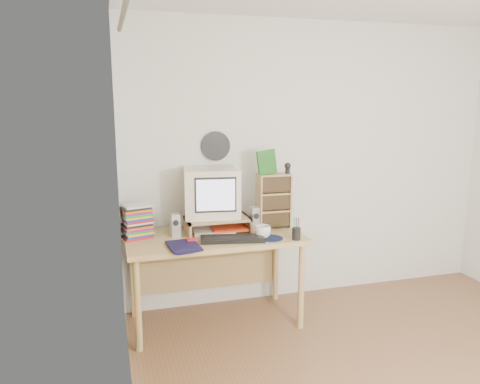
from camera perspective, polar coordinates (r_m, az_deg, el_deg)
back_wall at (r=4.34m, az=9.04°, el=3.55°), size 3.50×0.00×3.50m
left_wall at (r=2.22m, az=-13.46°, el=-4.09°), size 0.00×3.50×3.50m
curtain at (r=2.71m, az=-13.02°, el=-3.45°), size 0.00×2.20×2.20m
wall_disc at (r=4.00m, az=-2.99°, el=5.61°), size 0.25×0.02×0.25m
desk at (r=3.87m, az=-3.34°, el=-6.94°), size 1.40×0.70×0.75m
monitor_riser at (r=3.85m, az=-2.77°, el=-3.48°), size 0.52×0.30×0.12m
crt_monitor at (r=3.84m, az=-3.55°, el=-0.07°), size 0.48×0.48×0.40m
speaker_left at (r=3.75m, az=-7.90°, el=-4.01°), size 0.08×0.08×0.18m
speaker_right at (r=3.90m, az=1.82°, el=-3.23°), size 0.08×0.08×0.19m
keyboard at (r=3.62m, az=-0.92°, el=-5.72°), size 0.51×0.25×0.03m
dvd_stack at (r=3.75m, az=-12.44°, el=-3.25°), size 0.24×0.20×0.30m
cd_rack at (r=3.96m, az=4.14°, el=-1.07°), size 0.28×0.15×0.46m
mug at (r=3.69m, az=2.79°, el=-4.88°), size 0.15×0.15×0.10m
diary at (r=3.45m, az=-8.67°, el=-6.55°), size 0.28×0.22×0.05m
mousepad at (r=3.69m, az=3.71°, el=-5.65°), size 0.22×0.22×0.00m
pen_cup at (r=3.66m, az=6.88°, el=-4.77°), size 0.07×0.07×0.13m
papers at (r=3.85m, az=-2.57°, el=-4.61°), size 0.34×0.26×0.04m
red_box at (r=3.58m, az=-5.91°, el=-5.95°), size 0.08×0.06×0.04m
game_box at (r=3.87m, az=3.27°, el=3.64°), size 0.16×0.05×0.20m
webcam at (r=3.92m, az=5.83°, el=2.92°), size 0.06×0.06×0.09m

